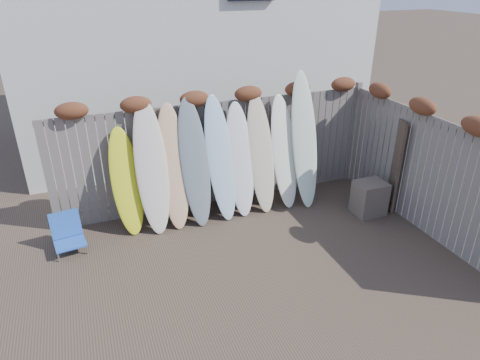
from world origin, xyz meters
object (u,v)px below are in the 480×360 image
object	(u,v)px
beach_chair	(68,234)
wooden_crate	(369,198)
lattice_panel	(391,159)
surfboard_0	(126,182)

from	to	relation	value
beach_chair	wooden_crate	world-z (taller)	wooden_crate
beach_chair	wooden_crate	xyz separation A→B (m)	(5.23, -0.77, 0.03)
lattice_panel	surfboard_0	bearing A→B (deg)	-163.84
lattice_panel	beach_chair	bearing A→B (deg)	-159.41
wooden_crate	lattice_panel	xyz separation A→B (m)	(0.64, 0.33, 0.56)
wooden_crate	surfboard_0	xyz separation A→B (m)	(-4.20, 1.07, 0.58)
beach_chair	lattice_panel	bearing A→B (deg)	-4.28
beach_chair	surfboard_0	world-z (taller)	surfboard_0
beach_chair	lattice_panel	size ratio (longest dim) A/B	0.36
wooden_crate	lattice_panel	world-z (taller)	lattice_panel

